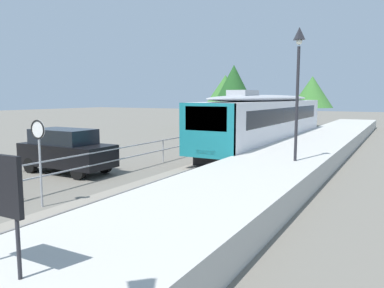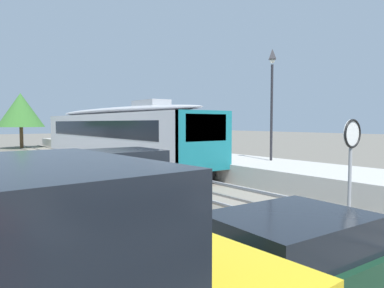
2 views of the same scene
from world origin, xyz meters
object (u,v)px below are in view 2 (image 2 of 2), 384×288
(commuter_train, at_px, (115,132))
(platform_lamp_mid_platform, at_px, (272,83))
(parked_suv_black, at_px, (107,190))
(speed_limit_sign, at_px, (351,152))
(parked_hatchback_dark_green, at_px, (281,273))

(commuter_train, relative_size, platform_lamp_mid_platform, 3.41)
(parked_suv_black, bearing_deg, commuter_train, 64.99)
(platform_lamp_mid_platform, bearing_deg, parked_suv_black, -161.80)
(speed_limit_sign, bearing_deg, platform_lamp_mid_platform, 50.53)
(speed_limit_sign, relative_size, parked_suv_black, 0.61)
(platform_lamp_mid_platform, bearing_deg, commuter_train, 114.66)
(commuter_train, xyz_separation_m, platform_lamp_mid_platform, (4.09, -8.91, 2.48))
(commuter_train, bearing_deg, parked_hatchback_dark_green, -107.63)
(parked_hatchback_dark_green, relative_size, parked_suv_black, 0.88)
(commuter_train, distance_m, platform_lamp_mid_platform, 10.12)
(commuter_train, bearing_deg, speed_limit_sign, -97.28)
(commuter_train, xyz_separation_m, parked_hatchback_dark_green, (-5.54, -17.44, -1.35))
(parked_hatchback_dark_green, bearing_deg, commuter_train, 72.37)
(commuter_train, relative_size, parked_suv_black, 3.96)
(platform_lamp_mid_platform, xyz_separation_m, parked_suv_black, (-9.75, -3.20, -3.56))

